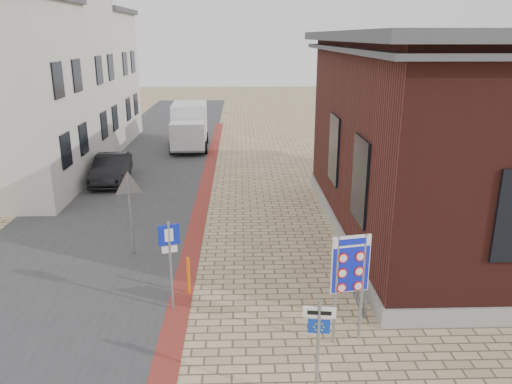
{
  "coord_description": "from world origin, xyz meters",
  "views": [
    {
      "loc": [
        -0.39,
        -9.28,
        6.66
      ],
      "look_at": [
        0.08,
        4.9,
        2.2
      ],
      "focal_mm": 35.0,
      "sensor_mm": 36.0,
      "label": 1
    }
  ],
  "objects_px": {
    "border_sign": "(350,267)",
    "bollard": "(188,276)",
    "box_truck": "(189,126)",
    "essen_sign": "(318,338)",
    "parking_sign": "(170,251)",
    "sedan": "(111,169)"
  },
  "relations": [
    {
      "from": "border_sign",
      "to": "bollard",
      "type": "xyz_separation_m",
      "value": [
        -3.79,
        2.3,
        -1.32
      ]
    },
    {
      "from": "box_truck",
      "to": "border_sign",
      "type": "bearing_deg",
      "value": -77.54
    },
    {
      "from": "essen_sign",
      "to": "parking_sign",
      "type": "bearing_deg",
      "value": 139.13
    },
    {
      "from": "border_sign",
      "to": "parking_sign",
      "type": "height_order",
      "value": "border_sign"
    },
    {
      "from": "sedan",
      "to": "essen_sign",
      "type": "relative_size",
      "value": 1.82
    },
    {
      "from": "essen_sign",
      "to": "bollard",
      "type": "relative_size",
      "value": 2.07
    },
    {
      "from": "essen_sign",
      "to": "border_sign",
      "type": "bearing_deg",
      "value": 70.91
    },
    {
      "from": "parking_sign",
      "to": "bollard",
      "type": "relative_size",
      "value": 2.24
    },
    {
      "from": "essen_sign",
      "to": "bollard",
      "type": "height_order",
      "value": "essen_sign"
    },
    {
      "from": "sedan",
      "to": "border_sign",
      "type": "height_order",
      "value": "border_sign"
    },
    {
      "from": "box_truck",
      "to": "bollard",
      "type": "relative_size",
      "value": 4.88
    },
    {
      "from": "sedan",
      "to": "bollard",
      "type": "xyz_separation_m",
      "value": [
        4.7,
        -10.95,
        -0.13
      ]
    },
    {
      "from": "parking_sign",
      "to": "bollard",
      "type": "height_order",
      "value": "parking_sign"
    },
    {
      "from": "essen_sign",
      "to": "parking_sign",
      "type": "height_order",
      "value": "parking_sign"
    },
    {
      "from": "bollard",
      "to": "sedan",
      "type": "bearing_deg",
      "value": 113.24
    },
    {
      "from": "sedan",
      "to": "border_sign",
      "type": "bearing_deg",
      "value": -60.19
    },
    {
      "from": "parking_sign",
      "to": "sedan",
      "type": "bearing_deg",
      "value": 93.01
    },
    {
      "from": "sedan",
      "to": "essen_sign",
      "type": "height_order",
      "value": "essen_sign"
    },
    {
      "from": "parking_sign",
      "to": "essen_sign",
      "type": "bearing_deg",
      "value": -65.51
    },
    {
      "from": "sedan",
      "to": "essen_sign",
      "type": "distance_m",
      "value": 17.01
    },
    {
      "from": "border_sign",
      "to": "essen_sign",
      "type": "distance_m",
      "value": 2.27
    },
    {
      "from": "bollard",
      "to": "parking_sign",
      "type": "bearing_deg",
      "value": -112.83
    }
  ]
}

